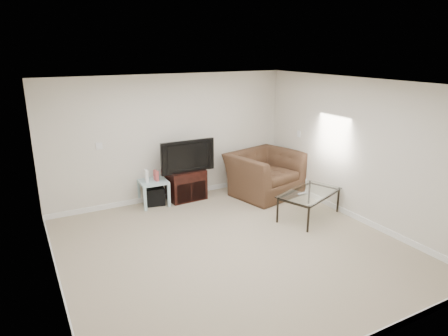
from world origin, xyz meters
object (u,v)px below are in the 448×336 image
subwoofer (155,195)px  coffee_table (309,205)px  side_table (154,193)px  recliner (265,167)px  television (186,155)px  tv_stand (186,184)px

subwoofer → coffee_table: size_ratio=0.28×
subwoofer → coffee_table: coffee_table is taller
side_table → recliner: bearing=-13.4°
television → coffee_table: bearing=-49.9°
side_table → coffee_table: bearing=-40.0°
television → recliner: television is taller
tv_stand → recliner: (1.56, -0.54, 0.30)m
side_table → subwoofer: 0.08m
television → coffee_table: 2.57m
tv_stand → coffee_table: size_ratio=0.60×
subwoofer → coffee_table: 2.97m
recliner → coffee_table: recliner is taller
television → subwoofer: size_ratio=3.00×
television → recliner: 1.67m
television → side_table: 0.97m
television → tv_stand: bearing=92.7°
tv_stand → television: 0.63m
television → coffee_table: television is taller
side_table → recliner: 2.34m
television → coffee_table: (1.60, -1.89, -0.69)m
recliner → television: bearing=148.9°
subwoofer → coffee_table: bearing=-40.6°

